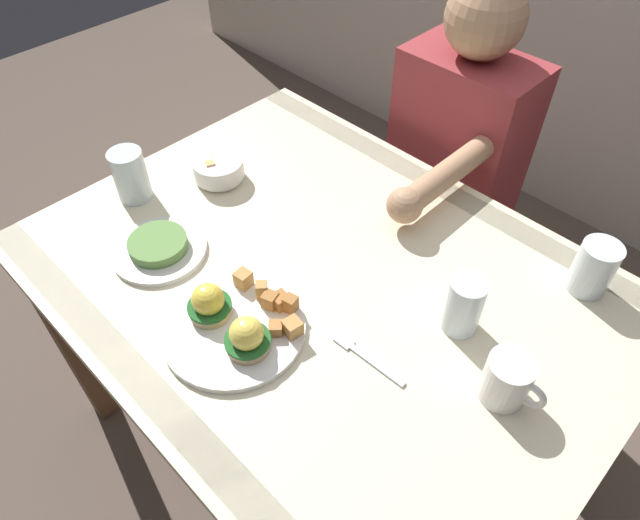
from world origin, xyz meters
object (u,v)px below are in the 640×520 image
(eggs_benedict_plate, at_px, (235,323))
(diner_person, at_px, (450,164))
(water_glass_far, at_px, (131,178))
(fruit_bowl, at_px, (218,170))
(coffee_mug, at_px, (508,379))
(side_plate, at_px, (159,248))
(fork, at_px, (365,356))
(dining_table, at_px, (323,308))
(water_glass_near, at_px, (463,307))
(water_glass_extra, at_px, (592,271))

(eggs_benedict_plate, bearing_deg, diner_person, 95.39)
(eggs_benedict_plate, distance_m, water_glass_far, 0.48)
(fruit_bowl, xyz_separation_m, coffee_mug, (0.81, -0.03, 0.02))
(coffee_mug, height_order, side_plate, coffee_mug)
(fork, bearing_deg, water_glass_far, -176.45)
(coffee_mug, bearing_deg, dining_table, -177.30)
(coffee_mug, height_order, diner_person, diner_person)
(water_glass_near, distance_m, side_plate, 0.63)
(fruit_bowl, xyz_separation_m, fork, (0.59, -0.13, -0.03))
(water_glass_far, relative_size, side_plate, 0.62)
(water_glass_far, bearing_deg, side_plate, -18.95)
(fruit_bowl, distance_m, water_glass_extra, 0.85)
(fruit_bowl, xyz_separation_m, water_glass_extra, (0.79, 0.30, 0.02))
(water_glass_near, height_order, side_plate, water_glass_near)
(eggs_benedict_plate, xyz_separation_m, fork, (0.21, 0.13, -0.02))
(diner_person, bearing_deg, fork, -67.30)
(dining_table, height_order, fork, fork)
(eggs_benedict_plate, height_order, water_glass_far, water_glass_far)
(water_glass_extra, xyz_separation_m, diner_person, (-0.49, 0.25, -0.14))
(coffee_mug, bearing_deg, fork, -153.77)
(water_glass_extra, height_order, diner_person, diner_person)
(coffee_mug, bearing_deg, diner_person, 130.99)
(water_glass_far, bearing_deg, diner_person, 61.82)
(coffee_mug, height_order, water_glass_extra, water_glass_extra)
(fork, height_order, water_glass_extra, water_glass_extra)
(fork, xyz_separation_m, water_glass_far, (-0.68, -0.04, 0.05))
(eggs_benedict_plate, xyz_separation_m, diner_person, (-0.08, 0.81, -0.11))
(dining_table, distance_m, eggs_benedict_plate, 0.25)
(fruit_bowl, height_order, diner_person, diner_person)
(eggs_benedict_plate, height_order, diner_person, diner_person)
(coffee_mug, xyz_separation_m, diner_person, (-0.51, 0.58, -0.14))
(side_plate, bearing_deg, eggs_benedict_plate, -3.66)
(eggs_benedict_plate, height_order, water_glass_near, water_glass_near)
(fork, bearing_deg, eggs_benedict_plate, -149.12)
(eggs_benedict_plate, distance_m, diner_person, 0.83)
(dining_table, bearing_deg, fork, -24.53)
(eggs_benedict_plate, distance_m, fork, 0.25)
(coffee_mug, relative_size, water_glass_near, 0.92)
(dining_table, bearing_deg, coffee_mug, 2.70)
(side_plate, bearing_deg, water_glass_near, 26.94)
(water_glass_near, xyz_separation_m, water_glass_far, (-0.76, -0.22, -0.00))
(dining_table, bearing_deg, eggs_benedict_plate, -95.02)
(water_glass_near, relative_size, water_glass_far, 0.98)
(coffee_mug, distance_m, side_plate, 0.74)
(water_glass_extra, relative_size, diner_person, 0.10)
(dining_table, xyz_separation_m, water_glass_far, (-0.49, -0.13, 0.16))
(water_glass_near, distance_m, water_glass_far, 0.79)
(dining_table, bearing_deg, water_glass_near, 18.40)
(fruit_bowl, height_order, water_glass_extra, water_glass_extra)
(fork, bearing_deg, coffee_mug, 26.23)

